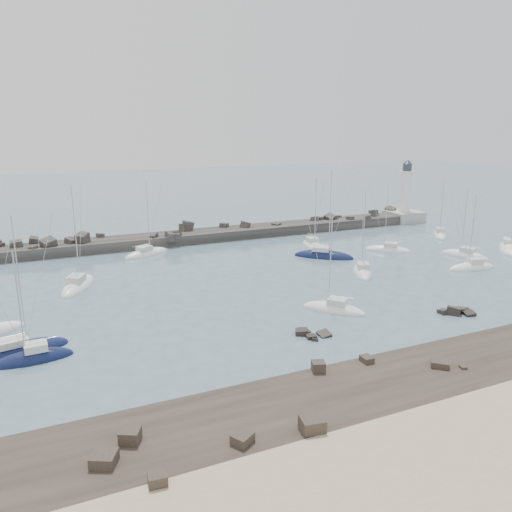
{
  "coord_description": "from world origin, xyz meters",
  "views": [
    {
      "loc": [
        -29.64,
        -50.79,
        21.29
      ],
      "look_at": [
        -1.56,
        12.0,
        3.19
      ],
      "focal_mm": 35.0,
      "sensor_mm": 36.0,
      "label": 1
    }
  ],
  "objects_px": {
    "sailboat_11": "(510,249)",
    "sailboat_8": "(324,256)",
    "sailboat_7": "(362,272)",
    "sailboat_3": "(78,286)",
    "sailboat_4": "(147,254)",
    "sailboat_13": "(19,352)",
    "sailboat_2": "(33,359)",
    "sailboat_9": "(472,268)",
    "sailboat_12": "(440,235)",
    "lighthouse": "(404,208)",
    "sailboat_10": "(465,256)",
    "sailboat_14": "(388,250)",
    "sailboat_5": "(334,310)",
    "sailboat_6": "(313,247)"
  },
  "relations": [
    {
      "from": "sailboat_4",
      "to": "sailboat_13",
      "type": "bearing_deg",
      "value": -120.44
    },
    {
      "from": "sailboat_4",
      "to": "sailboat_11",
      "type": "distance_m",
      "value": 63.36
    },
    {
      "from": "sailboat_8",
      "to": "sailboat_12",
      "type": "distance_m",
      "value": 29.94
    },
    {
      "from": "sailboat_2",
      "to": "sailboat_13",
      "type": "xyz_separation_m",
      "value": [
        -1.2,
        2.16,
        -0.01
      ]
    },
    {
      "from": "sailboat_3",
      "to": "sailboat_11",
      "type": "relative_size",
      "value": 0.89
    },
    {
      "from": "sailboat_7",
      "to": "sailboat_3",
      "type": "bearing_deg",
      "value": 165.6
    },
    {
      "from": "sailboat_13",
      "to": "lighthouse",
      "type": "bearing_deg",
      "value": 26.34
    },
    {
      "from": "sailboat_9",
      "to": "sailboat_13",
      "type": "height_order",
      "value": "sailboat_13"
    },
    {
      "from": "lighthouse",
      "to": "sailboat_9",
      "type": "distance_m",
      "value": 39.35
    },
    {
      "from": "sailboat_14",
      "to": "sailboat_7",
      "type": "bearing_deg",
      "value": -142.54
    },
    {
      "from": "sailboat_5",
      "to": "sailboat_12",
      "type": "distance_m",
      "value": 49.15
    },
    {
      "from": "sailboat_3",
      "to": "sailboat_10",
      "type": "bearing_deg",
      "value": -8.47
    },
    {
      "from": "sailboat_7",
      "to": "sailboat_11",
      "type": "bearing_deg",
      "value": 2.13
    },
    {
      "from": "sailboat_2",
      "to": "sailboat_12",
      "type": "xyz_separation_m",
      "value": [
        74.18,
        25.83,
        0.0
      ]
    },
    {
      "from": "sailboat_11",
      "to": "sailboat_13",
      "type": "bearing_deg",
      "value": -172.67
    },
    {
      "from": "lighthouse",
      "to": "sailboat_10",
      "type": "height_order",
      "value": "lighthouse"
    },
    {
      "from": "sailboat_7",
      "to": "sailboat_12",
      "type": "relative_size",
      "value": 1.05
    },
    {
      "from": "sailboat_2",
      "to": "sailboat_8",
      "type": "xyz_separation_m",
      "value": [
        44.59,
        21.25,
        -0.01
      ]
    },
    {
      "from": "sailboat_9",
      "to": "sailboat_5",
      "type": "bearing_deg",
      "value": -167.42
    },
    {
      "from": "sailboat_9",
      "to": "sailboat_11",
      "type": "distance_m",
      "value": 16.83
    },
    {
      "from": "sailboat_13",
      "to": "sailboat_7",
      "type": "bearing_deg",
      "value": 10.89
    },
    {
      "from": "sailboat_2",
      "to": "sailboat_11",
      "type": "xyz_separation_m",
      "value": [
        77.22,
        12.25,
        -0.0
      ]
    },
    {
      "from": "sailboat_3",
      "to": "sailboat_7",
      "type": "xyz_separation_m",
      "value": [
        39.17,
        -10.05,
        -0.01
      ]
    },
    {
      "from": "sailboat_12",
      "to": "sailboat_10",
      "type": "bearing_deg",
      "value": -119.26
    },
    {
      "from": "sailboat_7",
      "to": "sailboat_13",
      "type": "relative_size",
      "value": 0.91
    },
    {
      "from": "sailboat_5",
      "to": "sailboat_13",
      "type": "height_order",
      "value": "sailboat_13"
    },
    {
      "from": "sailboat_11",
      "to": "sailboat_8",
      "type": "bearing_deg",
      "value": 164.58
    },
    {
      "from": "sailboat_2",
      "to": "sailboat_7",
      "type": "relative_size",
      "value": 0.89
    },
    {
      "from": "sailboat_6",
      "to": "sailboat_10",
      "type": "bearing_deg",
      "value": -38.32
    },
    {
      "from": "sailboat_6",
      "to": "sailboat_14",
      "type": "bearing_deg",
      "value": -35.18
    },
    {
      "from": "sailboat_4",
      "to": "sailboat_10",
      "type": "distance_m",
      "value": 53.53
    },
    {
      "from": "sailboat_10",
      "to": "sailboat_14",
      "type": "distance_m",
      "value": 12.47
    },
    {
      "from": "sailboat_7",
      "to": "sailboat_9",
      "type": "distance_m",
      "value": 17.35
    },
    {
      "from": "sailboat_3",
      "to": "sailboat_12",
      "type": "relative_size",
      "value": 1.19
    },
    {
      "from": "sailboat_2",
      "to": "sailboat_14",
      "type": "xyz_separation_m",
      "value": [
        57.14,
        20.35,
        -0.02
      ]
    },
    {
      "from": "sailboat_5",
      "to": "sailboat_4",
      "type": "bearing_deg",
      "value": 112.36
    },
    {
      "from": "sailboat_4",
      "to": "sailboat_8",
      "type": "distance_m",
      "value": 29.85
    },
    {
      "from": "lighthouse",
      "to": "sailboat_12",
      "type": "relative_size",
      "value": 1.16
    },
    {
      "from": "lighthouse",
      "to": "sailboat_2",
      "type": "distance_m",
      "value": 88.65
    },
    {
      "from": "sailboat_2",
      "to": "sailboat_12",
      "type": "bearing_deg",
      "value": 19.2
    },
    {
      "from": "sailboat_12",
      "to": "lighthouse",
      "type": "bearing_deg",
      "value": 75.35
    },
    {
      "from": "lighthouse",
      "to": "sailboat_7",
      "type": "xyz_separation_m",
      "value": [
        -33.28,
        -30.47,
        -2.95
      ]
    },
    {
      "from": "sailboat_7",
      "to": "sailboat_9",
      "type": "relative_size",
      "value": 1.06
    },
    {
      "from": "sailboat_6",
      "to": "sailboat_3",
      "type": "bearing_deg",
      "value": -170.52
    },
    {
      "from": "lighthouse",
      "to": "sailboat_14",
      "type": "relative_size",
      "value": 1.16
    },
    {
      "from": "sailboat_6",
      "to": "sailboat_7",
      "type": "distance_m",
      "value": 16.9
    },
    {
      "from": "lighthouse",
      "to": "sailboat_14",
      "type": "xyz_separation_m",
      "value": [
        -21.14,
        -21.16,
        -2.96
      ]
    },
    {
      "from": "sailboat_12",
      "to": "sailboat_9",
      "type": "bearing_deg",
      "value": -122.4
    },
    {
      "from": "sailboat_6",
      "to": "sailboat_7",
      "type": "bearing_deg",
      "value": -94.94
    },
    {
      "from": "sailboat_2",
      "to": "sailboat_9",
      "type": "bearing_deg",
      "value": 5.56
    }
  ]
}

